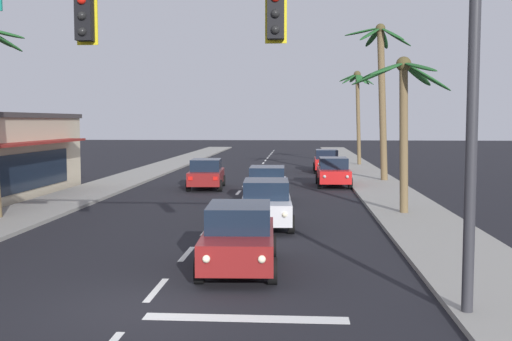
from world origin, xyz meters
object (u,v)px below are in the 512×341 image
at_px(traffic_signal_mast, 281,49).
at_px(sedan_third_in_queue, 266,203).
at_px(sedan_lead_at_stop_bar, 239,237).
at_px(sedan_parked_mid_kerb, 333,172).
at_px(sedan_parked_nearest_kerb, 327,161).
at_px(sedan_oncoming_far, 206,174).
at_px(palm_right_farthest, 358,98).
at_px(palm_right_third, 381,80).
at_px(sedan_fifth_in_queue, 267,184).
at_px(palm_right_second, 403,99).

xyz_separation_m(traffic_signal_mast, sedan_third_in_queue, (-0.82, 10.39, -4.34)).
bearing_deg(sedan_lead_at_stop_bar, sedan_parked_mid_kerb, 80.36).
relative_size(sedan_parked_nearest_kerb, sedan_parked_mid_kerb, 1.00).
height_order(sedan_oncoming_far, palm_right_farthest, palm_right_farthest).
bearing_deg(traffic_signal_mast, sedan_oncoming_far, 102.03).
xyz_separation_m(sedan_third_in_queue, palm_right_third, (6.23, 16.89, 5.48)).
relative_size(traffic_signal_mast, sedan_oncoming_far, 2.56).
bearing_deg(sedan_parked_mid_kerb, traffic_signal_mast, -95.50).
bearing_deg(palm_right_farthest, sedan_lead_at_stop_bar, -99.72).
distance_m(sedan_fifth_in_queue, sedan_oncoming_far, 6.77).
distance_m(sedan_third_in_queue, sedan_oncoming_far, 12.96).
relative_size(sedan_parked_nearest_kerb, palm_right_farthest, 0.56).
bearing_deg(palm_right_third, sedan_third_in_queue, -110.25).
relative_size(sedan_third_in_queue, sedan_parked_mid_kerb, 1.01).
distance_m(sedan_lead_at_stop_bar, sedan_parked_nearest_kerb, 31.11).
bearing_deg(sedan_oncoming_far, palm_right_farthest, 61.41).
bearing_deg(palm_right_second, palm_right_farthest, 88.40).
relative_size(sedan_third_in_queue, palm_right_second, 0.71).
bearing_deg(sedan_parked_nearest_kerb, traffic_signal_mast, -93.98).
xyz_separation_m(sedan_oncoming_far, palm_right_farthest, (10.09, 18.51, 4.88)).
height_order(traffic_signal_mast, palm_right_second, traffic_signal_mast).
bearing_deg(traffic_signal_mast, sedan_parked_mid_kerb, 84.50).
height_order(sedan_third_in_queue, sedan_fifth_in_queue, same).
relative_size(traffic_signal_mast, sedan_lead_at_stop_bar, 2.57).
distance_m(traffic_signal_mast, palm_right_farthest, 41.56).
height_order(traffic_signal_mast, palm_right_farthest, palm_right_farthest).
xyz_separation_m(sedan_lead_at_stop_bar, sedan_fifth_in_queue, (0.05, 13.32, 0.00)).
bearing_deg(palm_right_second, sedan_oncoming_far, 134.59).
bearing_deg(palm_right_third, palm_right_farthest, 90.65).
distance_m(sedan_lead_at_stop_bar, palm_right_second, 11.73).
xyz_separation_m(sedan_parked_mid_kerb, palm_right_second, (2.10, -11.30, 3.82)).
height_order(sedan_parked_mid_kerb, palm_right_second, palm_right_second).
bearing_deg(traffic_signal_mast, palm_right_second, 71.40).
bearing_deg(sedan_third_in_queue, palm_right_farthest, 78.86).
xyz_separation_m(sedan_lead_at_stop_bar, palm_right_third, (6.58, 23.55, 5.48)).
height_order(traffic_signal_mast, sedan_lead_at_stop_bar, traffic_signal_mast).
height_order(sedan_fifth_in_queue, palm_right_second, palm_right_second).
height_order(palm_right_second, palm_right_third, palm_right_third).
xyz_separation_m(traffic_signal_mast, palm_right_second, (4.47, 13.27, -0.53)).
relative_size(sedan_lead_at_stop_bar, sedan_oncoming_far, 1.00).
distance_m(sedan_third_in_queue, sedan_parked_nearest_kerb, 24.46).
bearing_deg(sedan_parked_mid_kerb, palm_right_third, 41.68).
xyz_separation_m(sedan_fifth_in_queue, sedan_parked_nearest_kerb, (3.54, 17.58, 0.00)).
bearing_deg(sedan_parked_mid_kerb, palm_right_farthest, 80.18).
height_order(sedan_lead_at_stop_bar, palm_right_third, palm_right_third).
xyz_separation_m(sedan_fifth_in_queue, palm_right_third, (6.53, 10.23, 5.48)).
bearing_deg(sedan_fifth_in_queue, sedan_parked_mid_kerb, 65.09).
bearing_deg(palm_right_third, sedan_oncoming_far, -155.99).
bearing_deg(sedan_parked_nearest_kerb, palm_right_second, -84.50).
height_order(sedan_fifth_in_queue, sedan_parked_mid_kerb, same).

